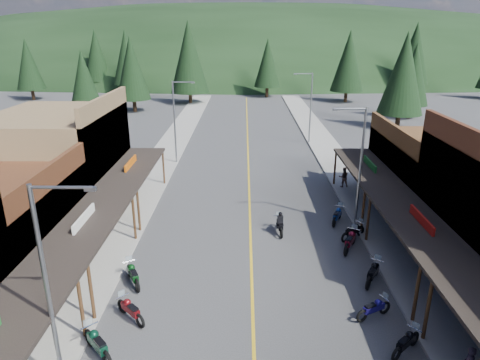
{
  "coord_description": "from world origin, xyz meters",
  "views": [
    {
      "loc": [
        -0.43,
        -18.36,
        12.53
      ],
      "look_at": [
        -0.69,
        8.6,
        3.0
      ],
      "focal_mm": 32.0,
      "sensor_mm": 36.0,
      "label": 1
    }
  ],
  "objects_px": {
    "pine_2": "(189,57)",
    "pedestrian_east_b": "(344,177)",
    "shop_west_3": "(61,160)",
    "bike_east_7": "(374,308)",
    "pine_0": "(28,64)",
    "pine_10": "(132,68)",
    "bike_east_10": "(353,230)",
    "streetlight_3": "(310,105)",
    "streetlight_0": "(50,283)",
    "pine_4": "(349,61)",
    "bike_west_6": "(97,343)",
    "bike_east_8": "(373,272)",
    "pine_7": "(96,56)",
    "pine_11": "(404,73)",
    "rider_on_bike": "(280,224)",
    "streetlight_1": "(176,119)",
    "bike_east_9": "(350,240)",
    "bike_east_6": "(406,342)",
    "pine_1": "(126,57)",
    "bike_west_8": "(133,274)",
    "bike_east_11": "(337,215)",
    "bike_west_7": "(130,309)",
    "streetlight_2": "(359,162)",
    "pine_5": "(414,53)",
    "pine_8": "(84,81)",
    "pine_3": "(268,63)",
    "pine_9": "(414,74)"
  },
  "relations": [
    {
      "from": "streetlight_0",
      "to": "pine_4",
      "type": "bearing_deg",
      "value": 69.29
    },
    {
      "from": "bike_west_6",
      "to": "bike_east_8",
      "type": "bearing_deg",
      "value": -18.58
    },
    {
      "from": "bike_west_8",
      "to": "pine_10",
      "type": "bearing_deg",
      "value": 75.54
    },
    {
      "from": "streetlight_2",
      "to": "bike_east_9",
      "type": "bearing_deg",
      "value": -106.36
    },
    {
      "from": "bike_east_8",
      "to": "pine_7",
      "type": "bearing_deg",
      "value": 148.44
    },
    {
      "from": "pine_3",
      "to": "pedestrian_east_b",
      "type": "relative_size",
      "value": 6.5
    },
    {
      "from": "pine_7",
      "to": "pine_8",
      "type": "bearing_deg",
      "value": -74.48
    },
    {
      "from": "streetlight_1",
      "to": "bike_east_8",
      "type": "distance_m",
      "value": 25.08
    },
    {
      "from": "streetlight_0",
      "to": "rider_on_bike",
      "type": "bearing_deg",
      "value": 55.25
    },
    {
      "from": "pine_10",
      "to": "bike_east_9",
      "type": "height_order",
      "value": "pine_10"
    },
    {
      "from": "bike_east_7",
      "to": "bike_east_9",
      "type": "bearing_deg",
      "value": 148.96
    },
    {
      "from": "bike_east_9",
      "to": "bike_east_10",
      "type": "xyz_separation_m",
      "value": [
        0.51,
        1.4,
        -0.06
      ]
    },
    {
      "from": "streetlight_0",
      "to": "shop_west_3",
      "type": "bearing_deg",
      "value": 111.55
    },
    {
      "from": "streetlight_1",
      "to": "pine_7",
      "type": "xyz_separation_m",
      "value": [
        -25.05,
        54.0,
        2.78
      ]
    },
    {
      "from": "pine_1",
      "to": "pine_9",
      "type": "relative_size",
      "value": 1.16
    },
    {
      "from": "pine_0",
      "to": "bike_east_8",
      "type": "height_order",
      "value": "pine_0"
    },
    {
      "from": "bike_west_7",
      "to": "bike_east_7",
      "type": "distance_m",
      "value": 11.07
    },
    {
      "from": "bike_west_8",
      "to": "bike_east_7",
      "type": "distance_m",
      "value": 11.95
    },
    {
      "from": "pine_9",
      "to": "bike_east_10",
      "type": "distance_m",
      "value": 43.19
    },
    {
      "from": "pine_0",
      "to": "pine_10",
      "type": "relative_size",
      "value": 0.95
    },
    {
      "from": "pine_11",
      "to": "bike_west_6",
      "type": "relative_size",
      "value": 5.33
    },
    {
      "from": "bike_east_6",
      "to": "bike_east_9",
      "type": "xyz_separation_m",
      "value": [
        -0.24,
        8.7,
        0.1
      ]
    },
    {
      "from": "streetlight_3",
      "to": "rider_on_bike",
      "type": "height_order",
      "value": "streetlight_3"
    },
    {
      "from": "pine_7",
      "to": "rider_on_bike",
      "type": "xyz_separation_m",
      "value": [
        33.9,
        -69.24,
        -6.61
      ]
    },
    {
      "from": "bike_east_10",
      "to": "streetlight_3",
      "type": "bearing_deg",
      "value": 140.86
    },
    {
      "from": "streetlight_3",
      "to": "bike_east_6",
      "type": "bearing_deg",
      "value": -91.29
    },
    {
      "from": "streetlight_1",
      "to": "pine_5",
      "type": "relative_size",
      "value": 0.57
    },
    {
      "from": "shop_west_3",
      "to": "bike_east_7",
      "type": "bearing_deg",
      "value": -34.31
    },
    {
      "from": "pine_11",
      "to": "pedestrian_east_b",
      "type": "bearing_deg",
      "value": -118.03
    },
    {
      "from": "pine_0",
      "to": "pine_9",
      "type": "height_order",
      "value": "pine_0"
    },
    {
      "from": "pine_5",
      "to": "pine_8",
      "type": "height_order",
      "value": "pine_5"
    },
    {
      "from": "pine_2",
      "to": "bike_east_8",
      "type": "distance_m",
      "value": 59.69
    },
    {
      "from": "pine_0",
      "to": "bike_east_9",
      "type": "height_order",
      "value": "pine_0"
    },
    {
      "from": "pine_8",
      "to": "bike_west_6",
      "type": "height_order",
      "value": "pine_8"
    },
    {
      "from": "pedestrian_east_b",
      "to": "bike_west_6",
      "type": "bearing_deg",
      "value": 51.89
    },
    {
      "from": "bike_east_10",
      "to": "pine_8",
      "type": "bearing_deg",
      "value": -178.06
    },
    {
      "from": "pine_11",
      "to": "bike_east_8",
      "type": "height_order",
      "value": "pine_11"
    },
    {
      "from": "bike_west_6",
      "to": "bike_east_11",
      "type": "bearing_deg",
      "value": 4.14
    },
    {
      "from": "shop_west_3",
      "to": "pine_10",
      "type": "distance_m",
      "value": 39.07
    },
    {
      "from": "pine_8",
      "to": "bike_east_8",
      "type": "distance_m",
      "value": 48.44
    },
    {
      "from": "streetlight_3",
      "to": "pine_10",
      "type": "height_order",
      "value": "pine_10"
    },
    {
      "from": "pine_0",
      "to": "pine_5",
      "type": "bearing_deg",
      "value": 7.7
    },
    {
      "from": "pine_1",
      "to": "bike_west_6",
      "type": "distance_m",
      "value": 76.81
    },
    {
      "from": "pine_1",
      "to": "rider_on_bike",
      "type": "height_order",
      "value": "pine_1"
    },
    {
      "from": "pine_5",
      "to": "pine_7",
      "type": "distance_m",
      "value": 66.13
    },
    {
      "from": "pine_4",
      "to": "pine_5",
      "type": "relative_size",
      "value": 0.89
    },
    {
      "from": "streetlight_3",
      "to": "bike_west_8",
      "type": "distance_m",
      "value": 32.28
    },
    {
      "from": "pine_11",
      "to": "bike_west_6",
      "type": "height_order",
      "value": "pine_11"
    },
    {
      "from": "pine_11",
      "to": "rider_on_bike",
      "type": "relative_size",
      "value": 5.88
    },
    {
      "from": "pine_2",
      "to": "pedestrian_east_b",
      "type": "xyz_separation_m",
      "value": [
        17.81,
        -42.89,
        -6.99
      ]
    }
  ]
}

